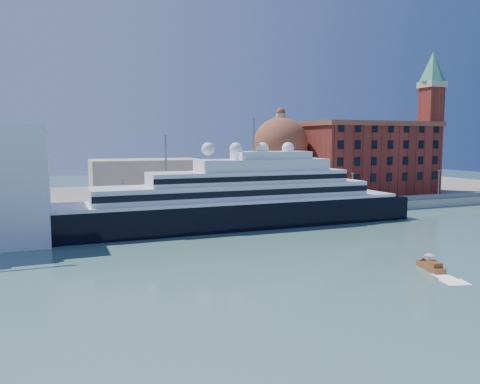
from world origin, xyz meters
name	(u,v)px	position (x,y,z in m)	size (l,w,h in m)	color
ground	(314,245)	(0.00, 0.00, 0.00)	(400.00, 400.00, 0.00)	#3A645B
quay	(244,212)	(0.00, 34.00, 1.25)	(180.00, 10.00, 2.50)	gray
land	(198,196)	(0.00, 75.00, 1.00)	(260.00, 72.00, 2.00)	slate
quay_fence	(252,208)	(0.00, 29.50, 3.10)	(180.00, 0.10, 1.20)	slate
superyacht	(216,206)	(-11.32, 23.00, 4.88)	(94.68, 13.13, 28.30)	black
service_barge	(118,234)	(-32.73, 20.02, 0.75)	(11.86, 4.66, 2.61)	white
water_taxi	(431,266)	(7.71, -20.72, 0.62)	(3.16, 5.74, 2.59)	brown
warehouse	(371,157)	(52.00, 52.00, 13.79)	(43.00, 19.00, 23.25)	maroon
campanile	(431,112)	(76.00, 52.00, 28.76)	(8.40, 8.40, 47.00)	maroon
church	(234,168)	(6.39, 57.72, 10.91)	(66.00, 18.00, 25.50)	beige
lamp_posts	(198,181)	(-12.67, 32.27, 9.84)	(120.80, 2.40, 18.00)	slate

